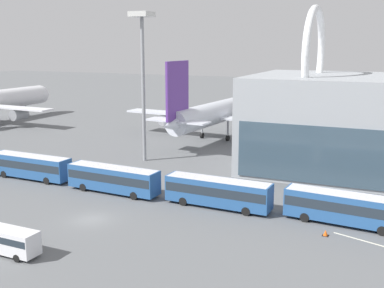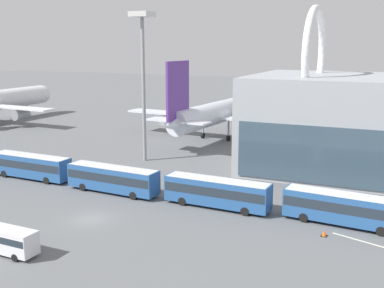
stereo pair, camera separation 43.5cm
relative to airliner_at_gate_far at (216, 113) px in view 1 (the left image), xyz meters
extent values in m
plane|color=slate|center=(3.62, -47.08, -5.33)|extent=(440.00, 440.00, 0.00)
torus|color=white|center=(20.73, -13.21, 11.75)|extent=(1.10, 14.54, 14.54)
sphere|color=white|center=(-56.58, 14.59, -0.16)|extent=(4.75, 4.75, 4.75)
cylinder|color=gray|center=(-46.17, -4.56, -2.49)|extent=(2.60, 3.97, 2.46)
cylinder|color=gray|center=(-56.77, 9.08, -2.71)|extent=(0.36, 0.36, 4.14)
cylinder|color=black|center=(-56.77, 9.08, -4.78)|extent=(0.49, 1.11, 1.10)
cylinder|color=silver|center=(0.16, 1.70, -0.03)|extent=(7.57, 34.80, 4.36)
sphere|color=silver|center=(1.77, 18.90, -0.03)|extent=(4.27, 4.27, 4.27)
cone|color=silver|center=(-1.46, -15.50, -0.03)|extent=(4.83, 7.94, 4.14)
cube|color=silver|center=(-0.04, -0.40, -0.79)|extent=(40.14, 7.70, 0.35)
cylinder|color=gray|center=(-11.17, 0.65, -2.16)|extent=(2.58, 3.80, 2.25)
cylinder|color=gray|center=(11.10, -1.44, -2.16)|extent=(2.58, 3.80, 2.25)
cube|color=#5B338C|center=(-1.38, -14.66, 5.58)|extent=(1.05, 6.94, 9.90)
cube|color=silver|center=(-1.38, -14.66, 0.41)|extent=(11.58, 4.25, 0.28)
cylinder|color=gray|center=(1.24, 13.24, -2.62)|extent=(0.36, 0.36, 4.32)
cylinder|color=black|center=(1.24, 13.24, -4.78)|extent=(0.55, 1.14, 1.10)
cylinder|color=gray|center=(-2.86, -0.13, -2.62)|extent=(0.36, 0.36, 4.32)
cylinder|color=black|center=(-2.86, -0.13, -4.78)|extent=(0.55, 1.14, 1.10)
cylinder|color=gray|center=(2.78, -0.66, -2.62)|extent=(0.36, 0.36, 4.32)
cylinder|color=black|center=(2.78, -0.66, -4.78)|extent=(0.55, 1.14, 1.10)
cube|color=#285693|center=(-13.59, -37.18, -3.46)|extent=(12.68, 2.97, 2.99)
cube|color=#232D38|center=(-13.59, -37.18, -3.16)|extent=(12.43, 2.99, 1.05)
cube|color=silver|center=(-13.59, -37.18, -2.03)|extent=(12.30, 2.88, 0.12)
cylinder|color=black|center=(-9.65, -36.07, -4.83)|extent=(1.01, 0.33, 1.00)
cylinder|color=black|center=(-9.72, -38.50, -4.83)|extent=(1.01, 0.33, 1.00)
cylinder|color=black|center=(-17.47, -35.86, -4.83)|extent=(1.01, 0.33, 1.00)
cylinder|color=black|center=(-17.53, -38.29, -4.83)|extent=(1.01, 0.33, 1.00)
cube|color=#285693|center=(0.60, -37.98, -3.46)|extent=(12.74, 3.31, 2.99)
cube|color=#232D38|center=(0.60, -37.98, -3.16)|extent=(12.49, 3.33, 1.05)
cube|color=silver|center=(0.60, -37.98, -2.03)|extent=(12.35, 3.21, 0.12)
cylinder|color=black|center=(4.57, -36.98, -4.83)|extent=(1.01, 0.35, 1.00)
cylinder|color=black|center=(4.43, -39.41, -4.83)|extent=(1.01, 0.35, 1.00)
cylinder|color=black|center=(-3.24, -36.55, -4.83)|extent=(1.01, 0.35, 1.00)
cylinder|color=black|center=(-3.37, -38.98, -4.83)|extent=(1.01, 0.35, 1.00)
cube|color=#285693|center=(14.78, -37.84, -3.46)|extent=(12.70, 3.10, 2.99)
cube|color=#232D38|center=(14.78, -37.84, -3.16)|extent=(12.45, 3.13, 1.05)
cube|color=silver|center=(14.78, -37.84, -2.03)|extent=(12.32, 3.01, 0.12)
cylinder|color=black|center=(18.74, -36.78, -4.83)|extent=(1.01, 0.34, 1.00)
cylinder|color=black|center=(18.64, -39.20, -4.83)|extent=(1.01, 0.34, 1.00)
cylinder|color=black|center=(10.92, -36.48, -4.83)|extent=(1.01, 0.34, 1.00)
cylinder|color=black|center=(10.83, -38.91, -4.83)|extent=(1.01, 0.34, 1.00)
cube|color=#285693|center=(28.97, -37.62, -3.46)|extent=(12.79, 3.73, 2.99)
cube|color=#232D38|center=(28.97, -37.62, -3.16)|extent=(12.55, 3.73, 1.05)
cube|color=silver|center=(28.97, -37.62, -2.03)|extent=(12.41, 3.61, 0.12)
cylinder|color=black|center=(32.76, -39.17, -4.83)|extent=(1.02, 0.39, 1.00)
cylinder|color=black|center=(25.18, -36.06, -4.83)|extent=(1.02, 0.39, 1.00)
cylinder|color=black|center=(24.97, -38.48, -4.83)|extent=(1.02, 0.39, 1.00)
cube|color=silver|center=(2.13, -57.40, -3.97)|extent=(5.83, 2.09, 2.13)
cube|color=#232D38|center=(2.13, -57.40, -3.63)|extent=(5.66, 2.11, 0.64)
cylinder|color=black|center=(3.83, -56.54, -4.98)|extent=(0.71, 0.24, 0.70)
cylinder|color=black|center=(3.78, -58.35, -4.98)|extent=(0.71, 0.24, 0.70)
cylinder|color=black|center=(0.48, -56.45, -4.98)|extent=(0.71, 0.24, 0.70)
cylinder|color=gray|center=(-4.22, -21.25, 6.06)|extent=(0.57, 0.57, 22.79)
cube|color=silver|center=(-4.22, -21.25, 17.77)|extent=(3.17, 3.17, 0.79)
cube|color=silver|center=(-20.65, -35.76, -5.33)|extent=(11.17, 4.44, 0.01)
cube|color=black|center=(27.60, -41.46, -5.32)|extent=(0.63, 0.63, 0.02)
cone|color=#EA5914|center=(27.60, -41.46, -5.02)|extent=(0.47, 0.47, 0.57)
camera|label=1|loc=(33.52, -87.91, 13.44)|focal=45.00mm
camera|label=2|loc=(33.92, -87.73, 13.44)|focal=45.00mm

